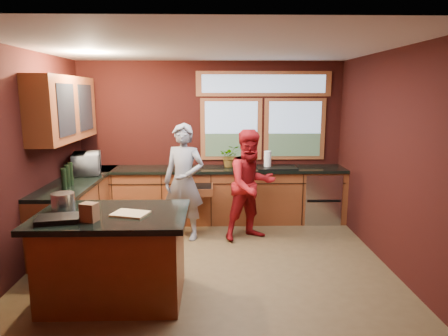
{
  "coord_description": "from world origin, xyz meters",
  "views": [
    {
      "loc": [
        0.06,
        -4.89,
        2.17
      ],
      "look_at": [
        0.19,
        0.4,
        1.17
      ],
      "focal_mm": 32.0,
      "sensor_mm": 36.0,
      "label": 1
    }
  ],
  "objects_px": {
    "island": "(114,256)",
    "stock_pot": "(63,201)",
    "person_grey": "(184,182)",
    "person_red": "(251,185)",
    "cutting_board": "(130,214)"
  },
  "relations": [
    {
      "from": "island",
      "to": "stock_pot",
      "type": "xyz_separation_m",
      "value": [
        -0.55,
        0.15,
        0.56
      ]
    },
    {
      "from": "stock_pot",
      "to": "person_grey",
      "type": "bearing_deg",
      "value": 54.92
    },
    {
      "from": "island",
      "to": "person_red",
      "type": "distance_m",
      "value": 2.4
    },
    {
      "from": "cutting_board",
      "to": "stock_pot",
      "type": "bearing_deg",
      "value": 165.07
    },
    {
      "from": "person_red",
      "to": "stock_pot",
      "type": "xyz_separation_m",
      "value": [
        -2.15,
        -1.6,
        0.21
      ]
    },
    {
      "from": "person_red",
      "to": "person_grey",
      "type": "bearing_deg",
      "value": 152.66
    },
    {
      "from": "island",
      "to": "stock_pot",
      "type": "distance_m",
      "value": 0.8
    },
    {
      "from": "cutting_board",
      "to": "stock_pot",
      "type": "height_order",
      "value": "stock_pot"
    },
    {
      "from": "cutting_board",
      "to": "person_grey",
      "type": "bearing_deg",
      "value": 77.52
    },
    {
      "from": "stock_pot",
      "to": "person_red",
      "type": "bearing_deg",
      "value": 36.67
    },
    {
      "from": "island",
      "to": "person_grey",
      "type": "distance_m",
      "value": 1.94
    },
    {
      "from": "stock_pot",
      "to": "island",
      "type": "bearing_deg",
      "value": -15.26
    },
    {
      "from": "person_grey",
      "to": "person_red",
      "type": "bearing_deg",
      "value": 16.75
    },
    {
      "from": "island",
      "to": "person_grey",
      "type": "relative_size",
      "value": 0.89
    },
    {
      "from": "island",
      "to": "person_grey",
      "type": "height_order",
      "value": "person_grey"
    }
  ]
}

